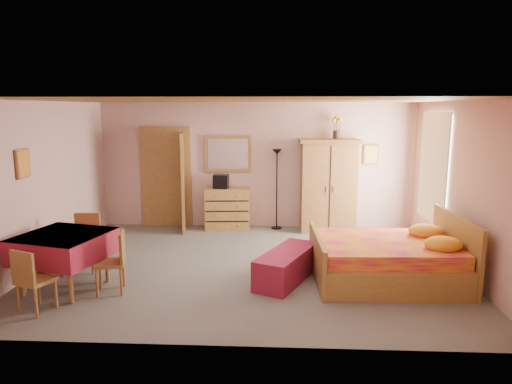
# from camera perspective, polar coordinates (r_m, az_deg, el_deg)

# --- Properties ---
(floor) EXTENTS (6.50, 6.50, 0.00)m
(floor) POSITION_cam_1_polar(r_m,az_deg,el_deg) (7.40, -0.90, -9.22)
(floor) COLOR #68635B
(floor) RESTS_ON ground
(ceiling) EXTENTS (6.50, 6.50, 0.00)m
(ceiling) POSITION_cam_1_polar(r_m,az_deg,el_deg) (6.96, -0.96, 11.37)
(ceiling) COLOR brown
(ceiling) RESTS_ON wall_back
(wall_back) EXTENTS (6.50, 0.10, 2.60)m
(wall_back) POSITION_cam_1_polar(r_m,az_deg,el_deg) (9.53, 0.06, 3.30)
(wall_back) COLOR tan
(wall_back) RESTS_ON floor
(wall_front) EXTENTS (6.50, 0.10, 2.60)m
(wall_front) POSITION_cam_1_polar(r_m,az_deg,el_deg) (4.63, -2.98, -4.48)
(wall_front) COLOR tan
(wall_front) RESTS_ON floor
(wall_left) EXTENTS (0.10, 5.00, 2.60)m
(wall_left) POSITION_cam_1_polar(r_m,az_deg,el_deg) (7.97, -24.96, 0.89)
(wall_left) COLOR tan
(wall_left) RESTS_ON floor
(wall_right) EXTENTS (0.10, 5.00, 2.60)m
(wall_right) POSITION_cam_1_polar(r_m,az_deg,el_deg) (7.58, 24.40, 0.48)
(wall_right) COLOR tan
(wall_right) RESTS_ON floor
(doorway) EXTENTS (1.06, 0.12, 2.15)m
(doorway) POSITION_cam_1_polar(r_m,az_deg,el_deg) (9.82, -11.10, 1.70)
(doorway) COLOR #9E6B35
(doorway) RESTS_ON floor
(window) EXTENTS (0.08, 1.40, 1.95)m
(window) POSITION_cam_1_polar(r_m,az_deg,el_deg) (8.66, 21.37, 2.85)
(window) COLOR white
(window) RESTS_ON wall_right
(picture_left) EXTENTS (0.04, 0.32, 0.42)m
(picture_left) POSITION_cam_1_polar(r_m,az_deg,el_deg) (7.38, -27.13, 3.16)
(picture_left) COLOR orange
(picture_left) RESTS_ON wall_left
(picture_back) EXTENTS (0.30, 0.04, 0.40)m
(picture_back) POSITION_cam_1_polar(r_m,az_deg,el_deg) (9.65, 14.18, 4.57)
(picture_back) COLOR #D8BF59
(picture_back) RESTS_ON wall_back
(chest_of_drawers) EXTENTS (0.94, 0.52, 0.86)m
(chest_of_drawers) POSITION_cam_1_polar(r_m,az_deg,el_deg) (9.50, -3.59, -2.08)
(chest_of_drawers) COLOR #A37337
(chest_of_drawers) RESTS_ON floor
(wall_mirror) EXTENTS (0.96, 0.08, 0.76)m
(wall_mirror) POSITION_cam_1_polar(r_m,az_deg,el_deg) (9.52, -3.53, 4.79)
(wall_mirror) COLOR silver
(wall_mirror) RESTS_ON wall_back
(stereo) EXTENTS (0.32, 0.25, 0.28)m
(stereo) POSITION_cam_1_polar(r_m,az_deg,el_deg) (9.39, -4.40, 1.32)
(stereo) COLOR black
(stereo) RESTS_ON chest_of_drawers
(floor_lamp) EXTENTS (0.25, 0.25, 1.66)m
(floor_lamp) POSITION_cam_1_polar(r_m,az_deg,el_deg) (9.42, 2.61, 0.33)
(floor_lamp) COLOR black
(floor_lamp) RESTS_ON floor
(wardrobe) EXTENTS (1.22, 0.66, 1.88)m
(wardrobe) POSITION_cam_1_polar(r_m,az_deg,el_deg) (9.33, 9.00, 0.78)
(wardrobe) COLOR #976333
(wardrobe) RESTS_ON floor
(sunflower_vase) EXTENTS (0.19, 0.19, 0.45)m
(sunflower_vase) POSITION_cam_1_polar(r_m,az_deg,el_deg) (9.33, 10.02, 7.97)
(sunflower_vase) COLOR yellow
(sunflower_vase) RESTS_ON wardrobe
(bed) EXTENTS (2.16, 1.73, 0.97)m
(bed) POSITION_cam_1_polar(r_m,az_deg,el_deg) (6.93, 15.96, -6.76)
(bed) COLOR #C31347
(bed) RESTS_ON floor
(bench) EXTENTS (1.00, 1.41, 0.44)m
(bench) POSITION_cam_1_polar(r_m,az_deg,el_deg) (6.76, 3.87, -9.17)
(bench) COLOR maroon
(bench) RESTS_ON floor
(dining_table) EXTENTS (1.31, 1.31, 0.79)m
(dining_table) POSITION_cam_1_polar(r_m,az_deg,el_deg) (6.91, -22.76, -8.03)
(dining_table) COLOR maroon
(dining_table) RESTS_ON floor
(chair_south) EXTENTS (0.48, 0.48, 0.82)m
(chair_south) POSITION_cam_1_polar(r_m,az_deg,el_deg) (6.33, -25.80, -9.82)
(chair_south) COLOR #A37137
(chair_south) RESTS_ON floor
(chair_north) EXTENTS (0.42, 0.42, 0.87)m
(chair_north) POSITION_cam_1_polar(r_m,az_deg,el_deg) (7.55, -20.65, -6.01)
(chair_north) COLOR brown
(chair_north) RESTS_ON floor
(chair_west) EXTENTS (0.51, 0.51, 1.03)m
(chair_west) POSITION_cam_1_polar(r_m,az_deg,el_deg) (7.22, -27.63, -6.65)
(chair_west) COLOR #A26D37
(chair_west) RESTS_ON floor
(chair_east) EXTENTS (0.46, 0.46, 0.85)m
(chair_east) POSITION_cam_1_polar(r_m,az_deg,el_deg) (6.58, -17.82, -8.36)
(chair_east) COLOR #995F33
(chair_east) RESTS_ON floor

